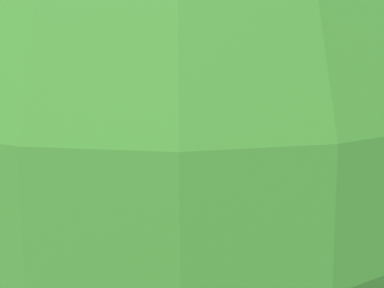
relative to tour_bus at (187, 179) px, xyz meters
name	(u,v)px	position (x,y,z in m)	size (l,w,h in m)	color
ground_plane	(210,166)	(-0.94, -5.13, -1.64)	(80.00, 80.00, 0.00)	#424247
tour_bus	(187,179)	(0.00, 0.00, 0.00)	(9.24, 3.07, 3.25)	#8C939E
spectator_far_left	(268,165)	(-2.59, -2.53, -0.63)	(0.58, 0.37, 1.71)	black
spectator_left	(231,162)	(-1.43, -2.74, -0.61)	(0.57, 0.32, 1.74)	black
spectator_centre	(195,166)	(-0.28, -2.56, -0.65)	(0.57, 0.38, 1.68)	#473823
spectator_right	(168,161)	(0.59, -2.85, -0.58)	(0.57, 0.32, 1.78)	#473823
spectator_far_right	(126,161)	(1.92, -2.75, -0.55)	(0.57, 0.39, 1.81)	black
parked_motorcycle_silver	(333,188)	(-4.50, -1.95, -1.16)	(2.05, 0.58, 0.99)	black
stunt_motorcycle	(184,129)	(0.03, -6.86, -0.65)	(2.03, 0.64, 1.67)	black
traffic_cone	(229,154)	(-1.75, -5.56, -1.34)	(0.34, 0.34, 0.63)	orange
tree_centre	(181,101)	(0.10, 5.66, 3.05)	(3.63, 3.63, 6.79)	#51381E
bay_line_a	(296,152)	(-4.81, -6.71, -1.64)	(0.20, 4.75, 0.01)	white
bay_line_b	(227,152)	(-1.82, -6.71, -1.64)	(0.19, 4.73, 0.01)	white
bay_line_c	(158,153)	(1.18, -6.71, -1.64)	(0.18, 3.93, 0.01)	white
bay_line_d	(88,153)	(4.17, -6.71, -1.64)	(0.19, 4.36, 0.01)	white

